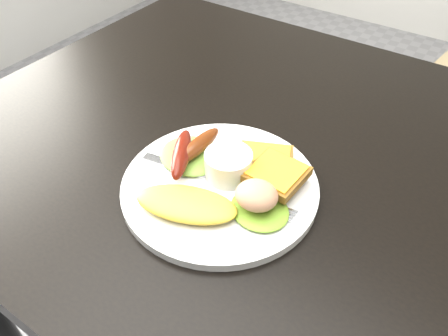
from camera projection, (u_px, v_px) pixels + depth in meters
The scene contains 12 objects.
dining_table at pixel (321, 176), 0.65m from camera, with size 1.20×0.80×0.04m, color black.
plate at pixel (220, 186), 0.60m from camera, with size 0.27×0.27×0.01m, color white.
lettuce_left at pixel (192, 155), 0.63m from camera, with size 0.10×0.09×0.01m, color #639635.
lettuce_right at pixel (260, 209), 0.55m from camera, with size 0.08×0.07×0.01m, color #528917.
omelette at pixel (187, 204), 0.55m from camera, with size 0.13×0.06×0.02m, color gold.
sausage_a at pixel (181, 154), 0.60m from camera, with size 0.03×0.10×0.03m, color #620803.
sausage_b at pixel (198, 145), 0.62m from camera, with size 0.02×0.09×0.02m, color maroon.
ramekin at pixel (228, 165), 0.59m from camera, with size 0.07×0.07×0.04m, color white.
toast_a at pixel (265, 163), 0.61m from camera, with size 0.08×0.08×0.01m, color olive.
toast_b at pixel (276, 174), 0.58m from camera, with size 0.07×0.07×0.01m, color olive.
potato_salad at pixel (257, 195), 0.54m from camera, with size 0.06×0.05×0.03m, color #C6B68F.
fork at pixel (198, 173), 0.60m from camera, with size 0.17×0.01×0.00m, color #ADAFB7.
Camera 1 is at (0.14, -0.47, 1.18)m, focal length 35.00 mm.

